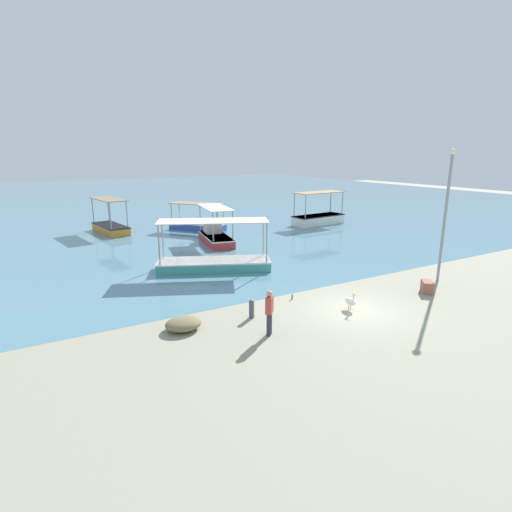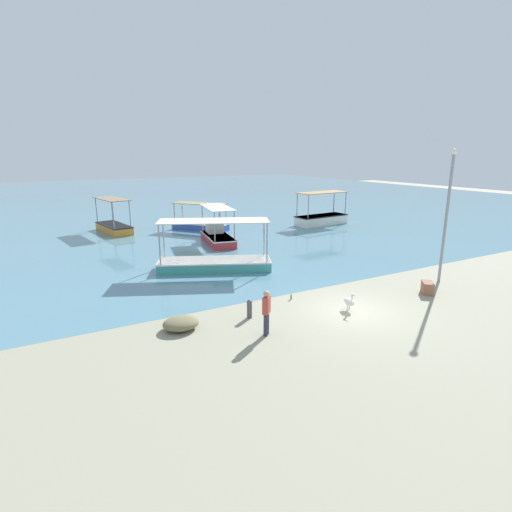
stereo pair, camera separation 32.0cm
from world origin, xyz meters
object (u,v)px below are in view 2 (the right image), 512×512
fishing_boat_far_left (114,226)px  fishing_boat_near_right (200,224)px  cargo_crate (427,288)px  net_pile (181,323)px  fishing_boat_center (217,235)px  mooring_bollard (249,308)px  fisherman_standing (266,311)px  lamp_post (447,210)px  fishing_boat_outer (215,261)px  glass_bottle (291,297)px  fishing_boat_far_right (321,218)px  pelican (349,302)px

fishing_boat_far_left → fishing_boat_near_right: bearing=-19.9°
cargo_crate → net_pile: bearing=171.3°
net_pile → cargo_crate: size_ratio=1.75×
fishing_boat_near_right → net_pile: fishing_boat_near_right is taller
fishing_boat_center → mooring_bollard: 13.98m
fishing_boat_near_right → net_pile: size_ratio=3.46×
fishing_boat_near_right → fishing_boat_far_left: bearing=160.1°
mooring_bollard → fishing_boat_center: bearing=72.1°
fishing_boat_center → fisherman_standing: fishing_boat_center is taller
lamp_post → fishing_boat_near_right: bearing=106.5°
fishing_boat_outer → fisherman_standing: (-1.63, -8.68, 0.40)m
fishing_boat_center → cargo_crate: 15.40m
net_pile → fishing_boat_far_left: bearing=87.0°
glass_bottle → fishing_boat_center: bearing=82.2°
fishing_boat_center → lamp_post: bearing=-65.1°
fishing_boat_outer → fishing_boat_near_right: fishing_boat_outer is taller
fishing_boat_near_right → cargo_crate: 20.46m
glass_bottle → fishing_boat_far_right: bearing=48.7°
lamp_post → net_pile: size_ratio=4.84×
lamp_post → net_pile: bearing=176.6°
fishing_boat_far_right → mooring_bollard: bearing=-134.8°
fishing_boat_outer → net_pile: 7.94m
fishing_boat_near_right → mooring_bollard: size_ratio=6.15×
fishing_boat_outer → net_pile: fishing_boat_outer is taller
fishing_boat_far_left → fishing_boat_outer: size_ratio=0.73×
fisherman_standing → net_pile: (-2.57, 1.94, -0.67)m
fishing_boat_near_right → fishing_boat_center: bearing=-97.7°
fishing_boat_center → glass_bottle: fishing_boat_center is taller
fishing_boat_far_right → pelican: size_ratio=6.48×
lamp_post → cargo_crate: size_ratio=8.46×
fishing_boat_outer → fisherman_standing: fishing_boat_outer is taller
fishing_boat_near_right → mooring_bollard: bearing=-105.1°
fishing_boat_far_left → lamp_post: 25.11m
fishing_boat_far_right → pelican: (-11.67, -17.12, -0.22)m
fishing_boat_far_right → lamp_post: bearing=-107.0°
mooring_bollard → fisherman_standing: fisherman_standing is taller
fishing_boat_near_right → mooring_bollard: fishing_boat_near_right is taller
fishing_boat_far_right → net_pile: 24.16m
fishing_boat_far_right → glass_bottle: bearing=-131.3°
fishing_boat_far_right → fishing_boat_center: bearing=-167.5°
fishing_boat_near_right → fishing_boat_outer: bearing=-107.1°
fishing_boat_far_right → glass_bottle: size_ratio=19.26×
pelican → mooring_bollard: bearing=162.5°
cargo_crate → glass_bottle: size_ratio=2.89×
fishing_boat_far_left → mooring_bollard: (1.67, -21.10, -0.12)m
pelican → fishing_boat_far_left: bearing=104.4°
pelican → fisherman_standing: bearing=-174.8°
cargo_crate → mooring_bollard: bearing=170.4°
fishing_boat_near_right → glass_bottle: fishing_boat_near_right is taller
fishing_boat_outer → glass_bottle: 6.21m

